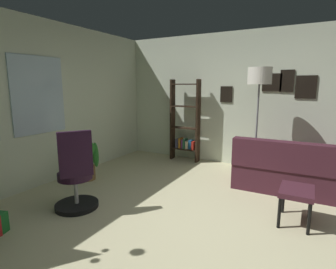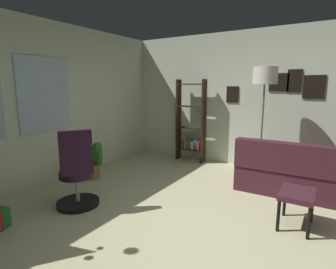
% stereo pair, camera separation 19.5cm
% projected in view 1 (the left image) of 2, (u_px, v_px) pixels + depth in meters
% --- Properties ---
extents(ground_plane, '(5.53, 6.10, 0.10)m').
position_uv_depth(ground_plane, '(221.00, 241.00, 2.87)').
color(ground_plane, beige).
extents(wall_back_with_windows, '(5.53, 0.12, 2.64)m').
position_uv_depth(wall_back_with_windows, '(28.00, 104.00, 4.07)').
color(wall_back_with_windows, silver).
rests_on(wall_back_with_windows, ground_plane).
extents(wall_right_with_frames, '(0.12, 6.10, 2.64)m').
position_uv_depth(wall_right_with_frames, '(270.00, 101.00, 5.05)').
color(wall_right_with_frames, silver).
rests_on(wall_right_with_frames, ground_plane).
extents(couch, '(1.54, 1.80, 0.81)m').
position_uv_depth(couch, '(303.00, 171.00, 4.16)').
color(couch, '#421D29').
rests_on(couch, ground_plane).
extents(footstool, '(0.49, 0.36, 0.43)m').
position_uv_depth(footstool, '(297.00, 194.00, 3.10)').
color(footstool, '#421D29').
rests_on(footstool, ground_plane).
extents(office_chair, '(0.58, 0.59, 1.06)m').
position_uv_depth(office_chair, '(76.00, 180.00, 3.43)').
color(office_chair, black).
rests_on(office_chair, ground_plane).
extents(bookshelf, '(0.18, 0.64, 1.73)m').
position_uv_depth(bookshelf, '(185.00, 126.00, 5.69)').
color(bookshelf, black).
rests_on(bookshelf, ground_plane).
extents(floor_lamp, '(0.39, 0.39, 1.90)m').
position_uv_depth(floor_lamp, '(259.00, 83.00, 4.47)').
color(floor_lamp, slate).
rests_on(floor_lamp, ground_plane).
extents(potted_plant, '(0.40, 0.46, 0.70)m').
position_uv_depth(potted_plant, '(88.00, 163.00, 4.57)').
color(potted_plant, olive).
rests_on(potted_plant, ground_plane).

